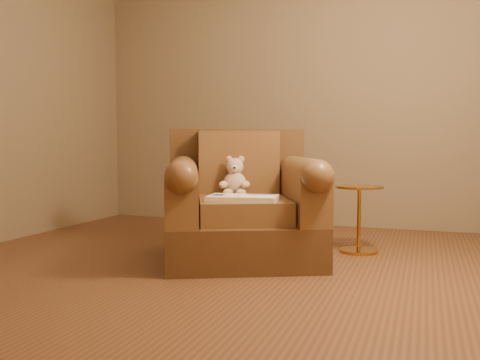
% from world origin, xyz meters
% --- Properties ---
extents(floor, '(4.00, 4.00, 0.00)m').
position_xyz_m(floor, '(0.00, 0.00, 0.00)').
color(floor, brown).
rests_on(floor, ground).
extents(room, '(4.02, 4.02, 2.71)m').
position_xyz_m(room, '(0.00, 0.00, 1.71)').
color(room, '#7F6A4E').
rests_on(room, ground).
extents(armchair, '(1.38, 1.35, 0.95)m').
position_xyz_m(armchair, '(0.14, 0.24, 0.37)').
color(armchair, '#4D3019').
rests_on(armchair, floor).
extents(teddy_bear, '(0.22, 0.25, 0.30)m').
position_xyz_m(teddy_bear, '(0.07, 0.30, 0.57)').
color(teddy_bear, '#CDA98F').
rests_on(teddy_bear, armchair).
extents(guidebook, '(0.49, 0.34, 0.04)m').
position_xyz_m(guidebook, '(0.24, -0.02, 0.47)').
color(guidebook, beige).
rests_on(guidebook, armchair).
extents(side_table, '(0.37, 0.37, 0.51)m').
position_xyz_m(side_table, '(0.92, 0.75, 0.28)').
color(side_table, '#C38835').
rests_on(side_table, floor).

